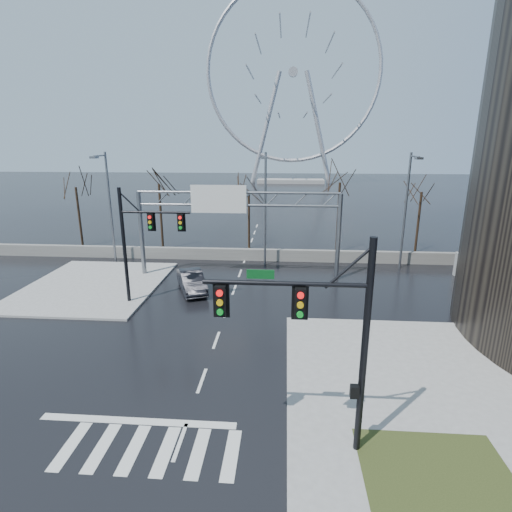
# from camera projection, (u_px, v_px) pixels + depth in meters

# --- Properties ---
(ground) EXTENTS (260.00, 260.00, 0.00)m
(ground) POSITION_uv_depth(u_px,v_px,m) (202.00, 380.00, 18.78)
(ground) COLOR black
(ground) RESTS_ON ground
(sidewalk_right_ext) EXTENTS (12.00, 10.00, 0.15)m
(sidewalk_right_ext) POSITION_uv_depth(u_px,v_px,m) (407.00, 365.00, 19.97)
(sidewalk_right_ext) COLOR gray
(sidewalk_right_ext) RESTS_ON ground
(sidewalk_far) EXTENTS (10.00, 12.00, 0.15)m
(sidewalk_far) POSITION_uv_depth(u_px,v_px,m) (94.00, 285.00, 31.05)
(sidewalk_far) COLOR gray
(sidewalk_far) RESTS_ON ground
(grass_strip) EXTENTS (5.00, 4.00, 0.02)m
(grass_strip) POSITION_uv_depth(u_px,v_px,m) (437.00, 474.00, 13.30)
(grass_strip) COLOR #2E3917
(grass_strip) RESTS_ON sidewalk_near
(barrier_wall) EXTENTS (52.00, 0.50, 1.10)m
(barrier_wall) POSITION_uv_depth(u_px,v_px,m) (245.00, 254.00, 37.80)
(barrier_wall) COLOR slate
(barrier_wall) RESTS_ON ground
(signal_mast_near) EXTENTS (5.52, 0.41, 8.00)m
(signal_mast_near) POSITION_uv_depth(u_px,v_px,m) (325.00, 328.00, 13.20)
(signal_mast_near) COLOR black
(signal_mast_near) RESTS_ON ground
(signal_mast_far) EXTENTS (4.72, 0.41, 8.00)m
(signal_mast_far) POSITION_uv_depth(u_px,v_px,m) (140.00, 236.00, 26.46)
(signal_mast_far) COLOR black
(signal_mast_far) RESTS_ON ground
(sign_gantry) EXTENTS (16.36, 0.40, 7.60)m
(sign_gantry) POSITION_uv_depth(u_px,v_px,m) (233.00, 215.00, 31.72)
(sign_gantry) COLOR slate
(sign_gantry) RESTS_ON ground
(streetlight_left) EXTENTS (0.50, 2.55, 10.00)m
(streetlight_left) POSITION_uv_depth(u_px,v_px,m) (108.00, 200.00, 35.43)
(streetlight_left) COLOR slate
(streetlight_left) RESTS_ON ground
(streetlight_mid) EXTENTS (0.50, 2.55, 10.00)m
(streetlight_mid) POSITION_uv_depth(u_px,v_px,m) (265.00, 201.00, 34.43)
(streetlight_mid) COLOR slate
(streetlight_mid) RESTS_ON ground
(streetlight_right) EXTENTS (0.50, 2.55, 10.00)m
(streetlight_right) POSITION_uv_depth(u_px,v_px,m) (407.00, 203.00, 33.57)
(streetlight_right) COLOR slate
(streetlight_right) RESTS_ON ground
(tree_far_left) EXTENTS (3.50, 3.50, 7.00)m
(tree_far_left) POSITION_uv_depth(u_px,v_px,m) (77.00, 194.00, 41.54)
(tree_far_left) COLOR black
(tree_far_left) RESTS_ON ground
(tree_left) EXTENTS (3.75, 3.75, 7.50)m
(tree_left) POSITION_uv_depth(u_px,v_px,m) (159.00, 192.00, 40.31)
(tree_left) COLOR black
(tree_left) RESTS_ON ground
(tree_center) EXTENTS (3.25, 3.25, 6.50)m
(tree_center) POSITION_uv_depth(u_px,v_px,m) (249.00, 199.00, 40.84)
(tree_center) COLOR black
(tree_center) RESTS_ON ground
(tree_right) EXTENTS (3.90, 3.90, 7.80)m
(tree_right) POSITION_uv_depth(u_px,v_px,m) (339.00, 191.00, 38.96)
(tree_right) COLOR black
(tree_right) RESTS_ON ground
(tree_far_right) EXTENTS (3.40, 3.40, 6.80)m
(tree_far_right) POSITION_uv_depth(u_px,v_px,m) (421.00, 199.00, 39.09)
(tree_far_right) COLOR black
(tree_far_right) RESTS_ON ground
(ferris_wheel) EXTENTS (45.00, 6.00, 50.91)m
(ferris_wheel) POSITION_uv_depth(u_px,v_px,m) (293.00, 80.00, 102.30)
(ferris_wheel) COLOR gray
(ferris_wheel) RESTS_ON ground
(car) EXTENTS (3.32, 4.93, 1.54)m
(car) POSITION_uv_depth(u_px,v_px,m) (192.00, 281.00, 29.91)
(car) COLOR black
(car) RESTS_ON ground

